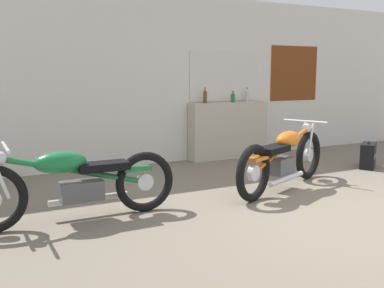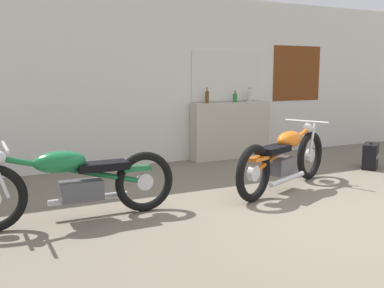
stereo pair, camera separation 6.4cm
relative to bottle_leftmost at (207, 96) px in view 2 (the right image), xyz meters
name	(u,v)px [view 2 (the right image)]	position (x,y,z in m)	size (l,w,h in m)	color
ground_plane	(350,218)	(-0.19, -3.47, -1.12)	(24.00, 24.00, 0.00)	#706656
wall_back	(194,79)	(-0.16, 0.18, 0.28)	(10.00, 0.07, 2.80)	silver
sill_counter	(230,130)	(0.48, 0.00, -0.62)	(1.49, 0.28, 1.00)	#B7AD99
bottle_leftmost	(207,96)	(0.00, 0.00, 0.00)	(0.07, 0.07, 0.27)	#5B3814
bottle_left_center	(235,97)	(0.54, -0.04, -0.03)	(0.08, 0.08, 0.20)	#23662D
bottle_center	(249,95)	(0.88, 0.02, -0.01)	(0.07, 0.07, 0.25)	#B7B2A8
motorcycle_orange	(285,158)	(-0.06, -2.21, -0.70)	(2.05, 1.02, 0.86)	black
motorcycle_green	(74,182)	(-2.79, -2.27, -0.71)	(2.20, 0.64, 0.83)	black
hard_case_black	(371,156)	(2.02, -1.77, -0.92)	(0.51, 0.45, 0.42)	black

